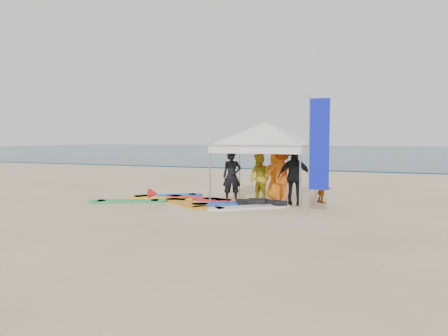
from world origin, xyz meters
TOP-DOWN VIEW (x-y plane):
  - ground at (0.00, 0.00)m, footprint 120.00×120.00m
  - ocean at (0.00, 60.00)m, footprint 160.00×84.00m
  - shoreline_foam at (0.00, 18.20)m, footprint 160.00×1.20m
  - person_black_a at (0.23, 3.53)m, footprint 0.74×0.64m
  - person_yellow at (1.15, 3.70)m, footprint 0.98×0.89m
  - person_orange_a at (1.86, 3.91)m, footprint 1.29×0.81m
  - person_black_b at (2.39, 3.44)m, footprint 1.11×0.58m
  - person_orange_b at (1.43, 4.72)m, footprint 0.88×0.64m
  - person_seated at (3.08, 4.42)m, footprint 0.71×0.88m
  - canopy_tent at (1.31, 3.90)m, footprint 4.05×4.05m
  - feather_flag at (3.39, 1.61)m, footprint 0.56×0.04m
  - marker_pennant at (-1.37, 1.10)m, footprint 0.28×0.28m
  - gear_pile at (1.38, 3.02)m, footprint 1.75×0.60m
  - surfboard_spread at (-0.93, 2.97)m, footprint 6.19×3.17m

SIDE VIEW (x-z plane):
  - ground at x=0.00m, z-range 0.00..0.00m
  - shoreline_foam at x=0.00m, z-range 0.00..0.01m
  - surfboard_spread at x=-0.93m, z-range 0.00..0.07m
  - ocean at x=0.00m, z-range 0.00..0.08m
  - gear_pile at x=1.38m, z-range -0.01..0.21m
  - person_seated at x=3.08m, z-range 0.00..0.94m
  - marker_pennant at x=-1.37m, z-range 0.18..0.81m
  - person_yellow at x=1.15m, z-range 0.00..1.63m
  - person_orange_b at x=1.43m, z-range 0.00..1.67m
  - person_black_a at x=0.23m, z-range 0.00..1.71m
  - person_black_b at x=2.39m, z-range 0.00..1.82m
  - person_orange_a at x=1.86m, z-range 0.00..1.90m
  - feather_flag at x=3.39m, z-range 0.29..3.58m
  - canopy_tent at x=1.31m, z-range 1.13..4.19m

